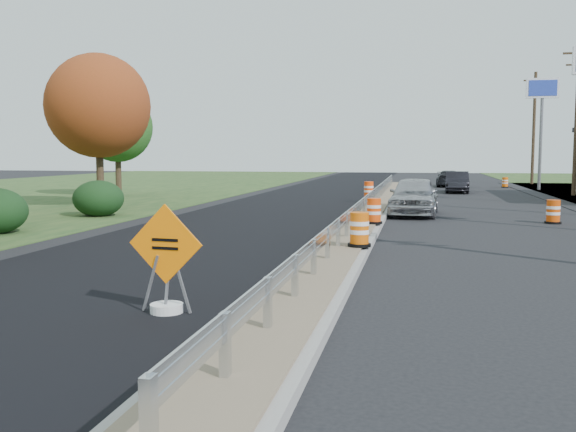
% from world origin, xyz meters
% --- Properties ---
extents(ground, '(140.00, 140.00, 0.00)m').
position_xyz_m(ground, '(0.00, 0.00, 0.00)').
color(ground, black).
rests_on(ground, ground).
extents(milled_overlay, '(7.20, 120.00, 0.01)m').
position_xyz_m(milled_overlay, '(-4.40, 10.00, 0.01)').
color(milled_overlay, black).
rests_on(milled_overlay, ground).
extents(median, '(1.60, 55.00, 0.23)m').
position_xyz_m(median, '(0.00, 8.00, 0.11)').
color(median, gray).
rests_on(median, ground).
extents(guardrail, '(0.10, 46.15, 0.72)m').
position_xyz_m(guardrail, '(0.00, 9.00, 0.73)').
color(guardrail, silver).
rests_on(guardrail, median).
extents(pylon_sign_north, '(2.20, 0.30, 7.90)m').
position_xyz_m(pylon_sign_north, '(10.50, 30.00, 6.48)').
color(pylon_sign_north, slate).
rests_on(pylon_sign_north, ground).
extents(utility_pole_north, '(1.90, 0.26, 9.40)m').
position_xyz_m(utility_pole_north, '(11.50, 39.00, 4.93)').
color(utility_pole_north, '#473523').
rests_on(utility_pole_north, ground).
extents(hedge_north, '(2.09, 2.09, 1.52)m').
position_xyz_m(hedge_north, '(-11.00, 6.00, 0.76)').
color(hedge_north, black).
rests_on(hedge_north, ground).
extents(tree_near_red, '(4.95, 4.95, 7.35)m').
position_xyz_m(tree_near_red, '(-13.00, 10.00, 4.86)').
color(tree_near_red, '#473523').
rests_on(tree_near_red, ground).
extents(tree_near_back, '(4.29, 4.29, 6.37)m').
position_xyz_m(tree_near_back, '(-16.00, 18.00, 4.21)').
color(tree_near_back, '#473523').
rests_on(tree_near_back, ground).
extents(caution_sign, '(1.31, 0.55, 1.81)m').
position_xyz_m(caution_sign, '(-2.02, -8.70, 0.46)').
color(caution_sign, white).
rests_on(caution_sign, ground).
extents(barrel_median_near, '(0.60, 0.60, 0.88)m').
position_xyz_m(barrel_median_near, '(0.55, -2.02, 0.65)').
color(barrel_median_near, black).
rests_on(barrel_median_near, median).
extents(barrel_median_mid, '(0.59, 0.59, 0.86)m').
position_xyz_m(barrel_median_mid, '(0.55, 3.49, 0.64)').
color(barrel_median_mid, black).
rests_on(barrel_median_mid, median).
extents(barrel_median_far, '(0.61, 0.61, 0.90)m').
position_xyz_m(barrel_median_far, '(-0.55, 15.76, 0.66)').
color(barrel_median_far, black).
rests_on(barrel_median_far, median).
extents(barrel_shoulder_near, '(0.61, 0.61, 0.89)m').
position_xyz_m(barrel_shoulder_near, '(7.00, 6.93, 0.43)').
color(barrel_shoulder_near, black).
rests_on(barrel_shoulder_near, ground).
extents(barrel_shoulder_far, '(0.54, 0.54, 0.79)m').
position_xyz_m(barrel_shoulder_far, '(8.58, 33.09, 0.38)').
color(barrel_shoulder_far, black).
rests_on(barrel_shoulder_far, ground).
extents(car_silver, '(2.22, 4.95, 1.65)m').
position_xyz_m(car_silver, '(1.86, 9.29, 0.83)').
color(car_silver, '#AAAAAF').
rests_on(car_silver, ground).
extents(car_dark_mid, '(1.64, 4.33, 1.41)m').
position_xyz_m(car_dark_mid, '(4.57, 25.88, 0.71)').
color(car_dark_mid, black).
rests_on(car_dark_mid, ground).
extents(car_dark_far, '(2.21, 4.55, 1.28)m').
position_xyz_m(car_dark_far, '(4.40, 33.56, 0.64)').
color(car_dark_far, black).
rests_on(car_dark_far, ground).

